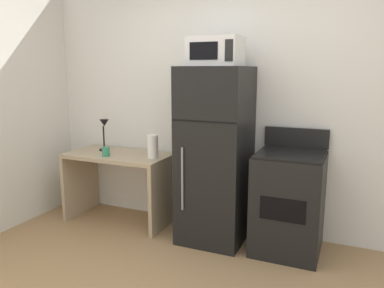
# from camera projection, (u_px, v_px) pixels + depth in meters

# --- Properties ---
(wall_back_white) EXTENTS (5.00, 0.10, 2.60)m
(wall_back_white) POSITION_uv_depth(u_px,v_px,m) (240.00, 104.00, 3.80)
(wall_back_white) COLOR white
(wall_back_white) RESTS_ON ground
(desk) EXTENTS (1.12, 0.59, 0.75)m
(desk) POSITION_uv_depth(u_px,v_px,m) (120.00, 174.00, 4.10)
(desk) COLOR tan
(desk) RESTS_ON ground
(desk_lamp) EXTENTS (0.14, 0.12, 0.35)m
(desk_lamp) POSITION_uv_depth(u_px,v_px,m) (104.00, 129.00, 4.15)
(desk_lamp) COLOR black
(desk_lamp) RESTS_ON desk
(coffee_mug) EXTENTS (0.08, 0.08, 0.09)m
(coffee_mug) POSITION_uv_depth(u_px,v_px,m) (106.00, 152.00, 3.93)
(coffee_mug) COLOR #338C66
(coffee_mug) RESTS_ON desk
(paper_towel_roll) EXTENTS (0.11, 0.11, 0.24)m
(paper_towel_roll) POSITION_uv_depth(u_px,v_px,m) (153.00, 147.00, 3.83)
(paper_towel_roll) COLOR white
(paper_towel_roll) RESTS_ON desk
(refrigerator) EXTENTS (0.61, 0.65, 1.67)m
(refrigerator) POSITION_uv_depth(u_px,v_px,m) (215.00, 156.00, 3.59)
(refrigerator) COLOR black
(refrigerator) RESTS_ON ground
(microwave) EXTENTS (0.46, 0.35, 0.26)m
(microwave) POSITION_uv_depth(u_px,v_px,m) (216.00, 52.00, 3.38)
(microwave) COLOR silver
(microwave) RESTS_ON refrigerator
(oven_range) EXTENTS (0.59, 0.61, 1.10)m
(oven_range) POSITION_uv_depth(u_px,v_px,m) (288.00, 202.00, 3.40)
(oven_range) COLOR black
(oven_range) RESTS_ON ground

